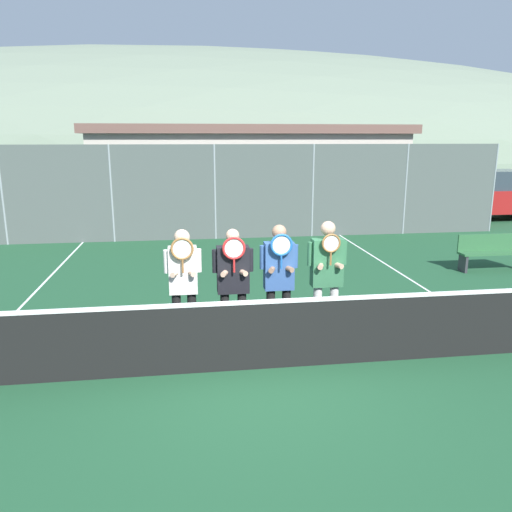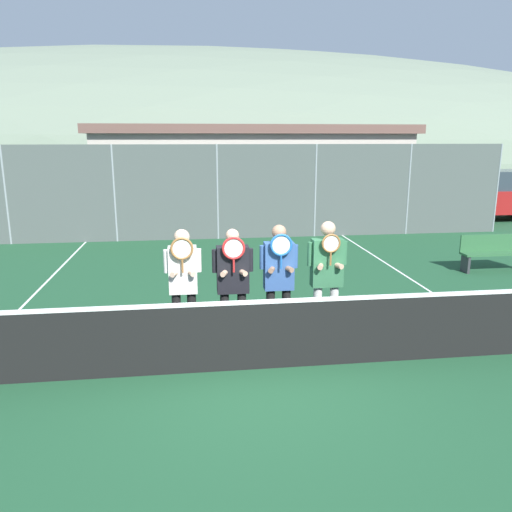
{
  "view_description": "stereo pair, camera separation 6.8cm",
  "coord_description": "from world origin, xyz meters",
  "px_view_note": "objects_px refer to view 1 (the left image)",
  "views": [
    {
      "loc": [
        -0.88,
        -6.15,
        3.06
      ],
      "look_at": [
        0.13,
        1.01,
        1.33
      ],
      "focal_mm": 35.0,
      "sensor_mm": 36.0,
      "label": 1
    },
    {
      "loc": [
        -0.82,
        -6.16,
        3.06
      ],
      "look_at": [
        0.13,
        1.01,
        1.33
      ],
      "focal_mm": 35.0,
      "sensor_mm": 36.0,
      "label": 2
    }
  ],
  "objects_px": {
    "player_center_left": "(233,279)",
    "bench_courtside": "(491,251)",
    "car_left_of_center": "(222,201)",
    "car_center": "(360,196)",
    "player_center_right": "(279,275)",
    "player_leftmost": "(183,279)",
    "player_rightmost": "(327,272)",
    "car_far_left": "(76,203)",
    "car_right_of_center": "(492,195)"
  },
  "relations": [
    {
      "from": "player_rightmost",
      "to": "bench_courtside",
      "type": "xyz_separation_m",
      "value": [
        5.03,
        3.6,
        -0.65
      ]
    },
    {
      "from": "player_leftmost",
      "to": "bench_courtside",
      "type": "xyz_separation_m",
      "value": [
        7.15,
        3.54,
        -0.61
      ]
    },
    {
      "from": "car_far_left",
      "to": "car_right_of_center",
      "type": "distance_m",
      "value": 15.28
    },
    {
      "from": "player_leftmost",
      "to": "player_center_right",
      "type": "xyz_separation_m",
      "value": [
        1.39,
        -0.07,
        0.02
      ]
    },
    {
      "from": "player_center_right",
      "to": "car_center",
      "type": "height_order",
      "value": "car_center"
    },
    {
      "from": "player_rightmost",
      "to": "bench_courtside",
      "type": "distance_m",
      "value": 6.22
    },
    {
      "from": "player_center_right",
      "to": "player_leftmost",
      "type": "bearing_deg",
      "value": 177.14
    },
    {
      "from": "player_leftmost",
      "to": "player_center_left",
      "type": "relative_size",
      "value": 1.0
    },
    {
      "from": "car_right_of_center",
      "to": "car_far_left",
      "type": "bearing_deg",
      "value": 179.68
    },
    {
      "from": "car_left_of_center",
      "to": "car_right_of_center",
      "type": "relative_size",
      "value": 1.01
    },
    {
      "from": "car_left_of_center",
      "to": "bench_courtside",
      "type": "distance_m",
      "value": 8.94
    },
    {
      "from": "car_far_left",
      "to": "car_right_of_center",
      "type": "height_order",
      "value": "car_right_of_center"
    },
    {
      "from": "player_center_left",
      "to": "bench_courtside",
      "type": "relative_size",
      "value": 1.12
    },
    {
      "from": "player_rightmost",
      "to": "car_far_left",
      "type": "height_order",
      "value": "player_rightmost"
    },
    {
      "from": "player_center_right",
      "to": "bench_courtside",
      "type": "xyz_separation_m",
      "value": [
        5.76,
        3.61,
        -0.63
      ]
    },
    {
      "from": "car_left_of_center",
      "to": "car_center",
      "type": "height_order",
      "value": "car_center"
    },
    {
      "from": "car_center",
      "to": "bench_courtside",
      "type": "height_order",
      "value": "car_center"
    },
    {
      "from": "car_far_left",
      "to": "bench_courtside",
      "type": "bearing_deg",
      "value": -33.47
    },
    {
      "from": "player_center_right",
      "to": "player_rightmost",
      "type": "distance_m",
      "value": 0.73
    },
    {
      "from": "player_rightmost",
      "to": "car_left_of_center",
      "type": "xyz_separation_m",
      "value": [
        -0.78,
        10.37,
        -0.2
      ]
    },
    {
      "from": "player_rightmost",
      "to": "car_left_of_center",
      "type": "relative_size",
      "value": 0.45
    },
    {
      "from": "player_center_left",
      "to": "car_left_of_center",
      "type": "height_order",
      "value": "same"
    },
    {
      "from": "car_right_of_center",
      "to": "bench_courtside",
      "type": "xyz_separation_m",
      "value": [
        -4.49,
        -7.05,
        -0.48
      ]
    },
    {
      "from": "player_center_left",
      "to": "bench_courtside",
      "type": "height_order",
      "value": "player_center_left"
    },
    {
      "from": "car_far_left",
      "to": "car_left_of_center",
      "type": "bearing_deg",
      "value": -4.12
    },
    {
      "from": "car_left_of_center",
      "to": "car_center",
      "type": "bearing_deg",
      "value": 5.52
    },
    {
      "from": "player_leftmost",
      "to": "car_center",
      "type": "xyz_separation_m",
      "value": [
        6.49,
        10.81,
        -0.13
      ]
    },
    {
      "from": "player_center_left",
      "to": "car_far_left",
      "type": "height_order",
      "value": "player_center_left"
    },
    {
      "from": "car_right_of_center",
      "to": "car_left_of_center",
      "type": "bearing_deg",
      "value": -178.49
    },
    {
      "from": "player_rightmost",
      "to": "car_right_of_center",
      "type": "relative_size",
      "value": 0.46
    },
    {
      "from": "player_center_left",
      "to": "car_center",
      "type": "distance_m",
      "value": 12.33
    },
    {
      "from": "player_center_left",
      "to": "player_center_right",
      "type": "bearing_deg",
      "value": 0.64
    },
    {
      "from": "player_rightmost",
      "to": "player_center_right",
      "type": "bearing_deg",
      "value": -179.18
    },
    {
      "from": "player_rightmost",
      "to": "car_far_left",
      "type": "xyz_separation_m",
      "value": [
        -5.75,
        10.73,
        -0.24
      ]
    },
    {
      "from": "player_leftmost",
      "to": "player_rightmost",
      "type": "relative_size",
      "value": 0.96
    },
    {
      "from": "car_left_of_center",
      "to": "bench_courtside",
      "type": "xyz_separation_m",
      "value": [
        5.82,
        -6.77,
        -0.46
      ]
    },
    {
      "from": "player_center_left",
      "to": "player_leftmost",
      "type": "bearing_deg",
      "value": 173.86
    },
    {
      "from": "player_center_left",
      "to": "car_far_left",
      "type": "relative_size",
      "value": 0.42
    },
    {
      "from": "bench_courtside",
      "to": "car_left_of_center",
      "type": "bearing_deg",
      "value": 130.66
    },
    {
      "from": "car_right_of_center",
      "to": "bench_courtside",
      "type": "bearing_deg",
      "value": -122.53
    },
    {
      "from": "player_center_left",
      "to": "player_center_right",
      "type": "distance_m",
      "value": 0.67
    },
    {
      "from": "car_left_of_center",
      "to": "car_center",
      "type": "xyz_separation_m",
      "value": [
        5.16,
        0.5,
        0.03
      ]
    },
    {
      "from": "player_leftmost",
      "to": "car_far_left",
      "type": "height_order",
      "value": "player_leftmost"
    },
    {
      "from": "player_leftmost",
      "to": "car_right_of_center",
      "type": "xyz_separation_m",
      "value": [
        11.64,
        10.58,
        -0.13
      ]
    },
    {
      "from": "player_center_right",
      "to": "car_far_left",
      "type": "xyz_separation_m",
      "value": [
        -5.03,
        10.74,
        -0.22
      ]
    },
    {
      "from": "player_center_right",
      "to": "player_rightmost",
      "type": "relative_size",
      "value": 0.98
    },
    {
      "from": "car_left_of_center",
      "to": "player_leftmost",
      "type": "bearing_deg",
      "value": -97.35
    },
    {
      "from": "player_center_left",
      "to": "player_center_right",
      "type": "height_order",
      "value": "player_center_right"
    },
    {
      "from": "car_far_left",
      "to": "car_right_of_center",
      "type": "bearing_deg",
      "value": -0.32
    },
    {
      "from": "player_leftmost",
      "to": "car_right_of_center",
      "type": "relative_size",
      "value": 0.44
    }
  ]
}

